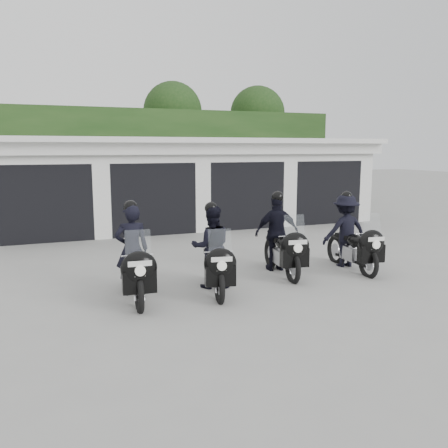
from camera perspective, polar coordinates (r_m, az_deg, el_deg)
name	(u,v)px	position (r m, az deg, el deg)	size (l,w,h in m)	color
ground	(219,282)	(9.55, -0.60, -6.94)	(80.00, 80.00, 0.00)	gray
garage_block	(137,183)	(17.00, -10.43, 4.86)	(16.40, 6.80, 2.96)	white
background_vegetation	(123,145)	(21.80, -12.10, 9.25)	(20.00, 3.90, 5.80)	#193413
police_bike_a	(134,260)	(8.50, -10.80, -4.22)	(0.71, 2.04, 1.78)	black
police_bike_b	(213,252)	(8.87, -1.37, -3.43)	(0.93, 1.93, 1.70)	black
police_bike_c	(280,237)	(10.18, 6.70, -1.62)	(1.04, 2.05, 1.79)	black
police_bike_d	(349,235)	(10.84, 14.79, -1.25)	(1.09, 2.02, 1.75)	black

